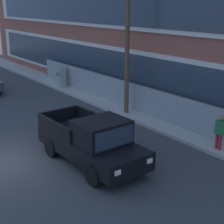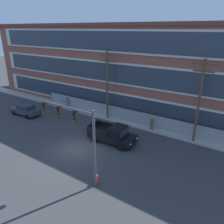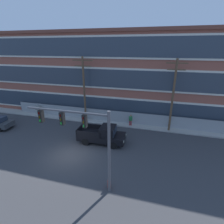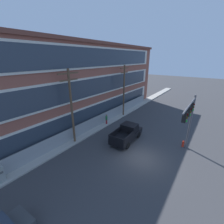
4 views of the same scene
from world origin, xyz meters
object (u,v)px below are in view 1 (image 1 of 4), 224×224
at_px(utility_pole_near_corner, 127,27).
at_px(pedestrian_near_cabinet, 220,131).
at_px(electrical_cabinet, 61,78).
at_px(pickup_truck_black, 93,142).

height_order(utility_pole_near_corner, pedestrian_near_cabinet, utility_pole_near_corner).
relative_size(utility_pole_near_corner, electrical_cabinet, 5.54).
height_order(utility_pole_near_corner, electrical_cabinet, utility_pole_near_corner).
bearing_deg(pedestrian_near_cabinet, pickup_truck_black, -114.22).
relative_size(pickup_truck_black, pedestrian_near_cabinet, 3.11).
bearing_deg(pickup_truck_black, utility_pole_near_corner, 129.92).
relative_size(pickup_truck_black, utility_pole_near_corner, 0.59).
bearing_deg(utility_pole_near_corner, electrical_cabinet, 179.59).
bearing_deg(electrical_cabinet, pickup_truck_black, -22.68).
bearing_deg(pickup_truck_black, pedestrian_near_cabinet, 65.78).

